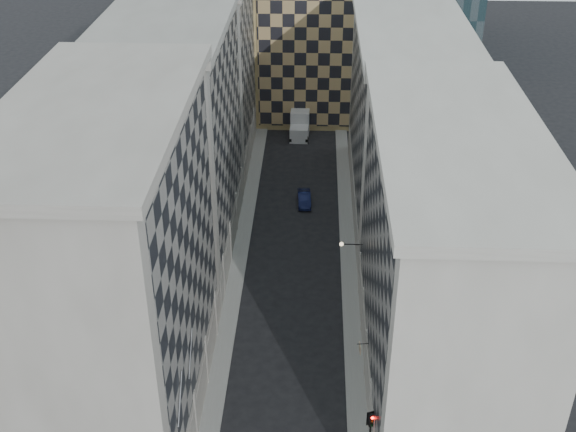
# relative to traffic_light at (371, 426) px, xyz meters

# --- Properties ---
(sidewalk_west) EXTENTS (1.50, 100.00, 0.15)m
(sidewalk_west) POSITION_rel_traffic_light_xyz_m (-11.08, 23.04, -2.97)
(sidewalk_west) COLOR gray
(sidewalk_west) RESTS_ON ground
(sidewalk_east) EXTENTS (1.50, 100.00, 0.15)m
(sidewalk_east) POSITION_rel_traffic_light_xyz_m (-0.58, 23.04, -2.97)
(sidewalk_east) COLOR gray
(sidewalk_east) RESTS_ON ground
(bldg_left_a) EXTENTS (10.80, 22.80, 23.70)m
(bldg_left_a) POSITION_rel_traffic_light_xyz_m (-16.71, 4.04, 8.78)
(bldg_left_a) COLOR gray
(bldg_left_a) RESTS_ON ground
(bldg_left_b) EXTENTS (10.80, 22.80, 22.70)m
(bldg_left_b) POSITION_rel_traffic_light_xyz_m (-16.71, 26.04, 8.28)
(bldg_left_b) COLOR gray
(bldg_left_b) RESTS_ON ground
(bldg_left_c) EXTENTS (10.80, 22.80, 21.70)m
(bldg_left_c) POSITION_rel_traffic_light_xyz_m (-16.71, 48.04, 7.78)
(bldg_left_c) COLOR gray
(bldg_left_c) RESTS_ON ground
(bldg_right_a) EXTENTS (10.80, 26.80, 20.70)m
(bldg_right_a) POSITION_rel_traffic_light_xyz_m (5.05, 8.04, 7.27)
(bldg_right_a) COLOR #A9A69B
(bldg_right_a) RESTS_ON ground
(bldg_right_b) EXTENTS (10.80, 28.80, 19.70)m
(bldg_right_b) POSITION_rel_traffic_light_xyz_m (5.06, 35.04, 6.80)
(bldg_right_b) COLOR #A9A69B
(bldg_right_b) RESTS_ON ground
(tan_block) EXTENTS (16.80, 14.80, 18.80)m
(tan_block) POSITION_rel_traffic_light_xyz_m (-3.83, 60.93, 6.39)
(tan_block) COLOR #A08A54
(tan_block) RESTS_ON ground
(flagpoles_left) EXTENTS (0.10, 6.33, 2.33)m
(flagpoles_left) POSITION_rel_traffic_light_xyz_m (-11.73, -0.96, 4.95)
(flagpoles_left) COLOR gray
(flagpoles_left) RESTS_ON ground
(bracket_lamp) EXTENTS (1.98, 0.36, 0.36)m
(bracket_lamp) POSITION_rel_traffic_light_xyz_m (-1.45, 17.04, 3.15)
(bracket_lamp) COLOR black
(bracket_lamp) RESTS_ON ground
(traffic_light) EXTENTS (0.49, 0.49, 4.05)m
(traffic_light) POSITION_rel_traffic_light_xyz_m (0.00, 0.00, 0.00)
(traffic_light) COLOR black
(traffic_light) RESTS_ON sidewalk_east
(box_truck) EXTENTS (2.56, 5.96, 3.23)m
(box_truck) POSITION_rel_traffic_light_xyz_m (-6.01, 52.97, -1.64)
(box_truck) COLOR silver
(box_truck) RESTS_ON ground
(dark_car) EXTENTS (1.61, 3.99, 1.29)m
(dark_car) POSITION_rel_traffic_light_xyz_m (-5.06, 34.53, -2.40)
(dark_car) COLOR #10173D
(dark_car) RESTS_ON ground
(shop_sign) EXTENTS (0.85, 0.74, 0.82)m
(shop_sign) POSITION_rel_traffic_light_xyz_m (-0.42, 6.78, 0.79)
(shop_sign) COLOR black
(shop_sign) RESTS_ON ground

